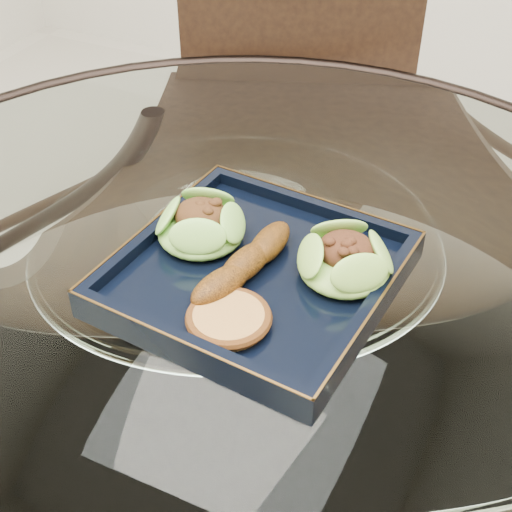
% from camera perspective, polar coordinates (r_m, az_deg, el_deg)
% --- Properties ---
extents(dining_table, '(1.13, 1.13, 0.77)m').
position_cam_1_polar(dining_table, '(0.89, -1.29, -9.32)').
color(dining_table, white).
rests_on(dining_table, ground).
extents(dining_chair, '(0.56, 0.56, 0.99)m').
position_cam_1_polar(dining_chair, '(1.28, 3.05, 5.30)').
color(dining_chair, black).
rests_on(dining_chair, ground).
extents(navy_plate, '(0.29, 0.29, 0.02)m').
position_cam_1_polar(navy_plate, '(0.75, -0.00, -1.78)').
color(navy_plate, black).
rests_on(navy_plate, dining_table).
extents(lettuce_wrap_left, '(0.10, 0.10, 0.03)m').
position_cam_1_polar(lettuce_wrap_left, '(0.78, -4.44, 2.29)').
color(lettuce_wrap_left, '#55932A').
rests_on(lettuce_wrap_left, navy_plate).
extents(lettuce_wrap_right, '(0.11, 0.11, 0.03)m').
position_cam_1_polar(lettuce_wrap_right, '(0.73, 7.12, -0.50)').
color(lettuce_wrap_right, '#70A22F').
rests_on(lettuce_wrap_right, navy_plate).
extents(roasted_plantain, '(0.06, 0.15, 0.03)m').
position_cam_1_polar(roasted_plantain, '(0.73, -0.83, -0.58)').
color(roasted_plantain, '#6A380B').
rests_on(roasted_plantain, navy_plate).
extents(crumb_patty, '(0.08, 0.08, 0.01)m').
position_cam_1_polar(crumb_patty, '(0.68, -2.19, -5.08)').
color(crumb_patty, '#BA863E').
rests_on(crumb_patty, navy_plate).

